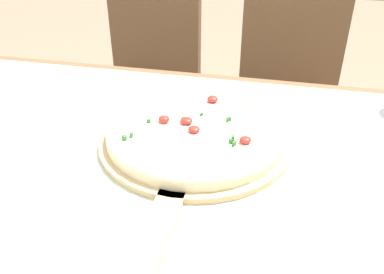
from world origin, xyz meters
name	(u,v)px	position (x,y,z in m)	size (l,w,h in m)	color
dining_table	(157,213)	(0.00, 0.00, 0.63)	(1.33, 0.94, 0.74)	brown
towel_cloth	(154,170)	(0.00, 0.00, 0.74)	(1.25, 0.86, 0.00)	silver
pizza_peel	(193,146)	(0.05, 0.08, 0.75)	(0.38, 0.62, 0.01)	tan
pizza	(195,132)	(0.05, 0.11, 0.77)	(0.35, 0.35, 0.03)	beige
chair_left	(148,83)	(-0.31, 0.86, 0.51)	(0.44, 0.44, 0.89)	brown
chair_right	(288,96)	(0.25, 0.86, 0.51)	(0.43, 0.43, 0.89)	brown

